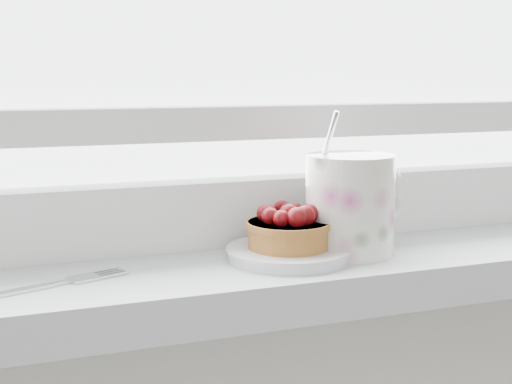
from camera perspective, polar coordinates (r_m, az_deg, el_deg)
name	(u,v)px	position (r m, az deg, el deg)	size (l,w,h in m)	color
saucer	(289,253)	(0.71, 2.62, -4.91)	(0.12, 0.12, 0.01)	silver
raspberry_tart	(289,228)	(0.70, 2.65, -2.90)	(0.08, 0.08, 0.04)	brown
floral_mug	(352,202)	(0.73, 7.70, -0.79)	(0.14, 0.11, 0.15)	silver
fork	(35,288)	(0.64, -17.28, -7.32)	(0.17, 0.07, 0.00)	silver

